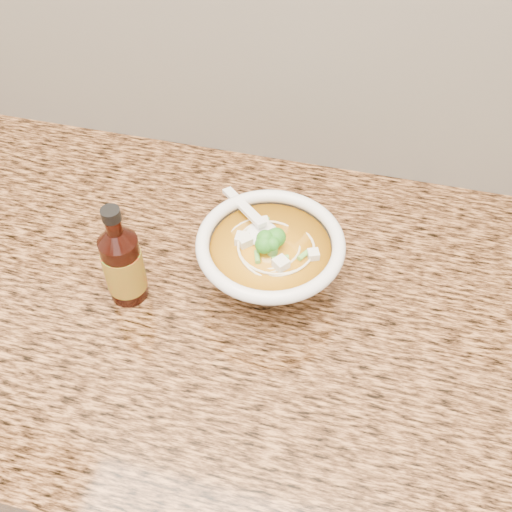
# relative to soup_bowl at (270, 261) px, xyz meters

# --- Properties ---
(cabinet) EXTENTS (4.00, 0.65, 0.86)m
(cabinet) POSITION_rel_soup_bowl_xyz_m (-0.10, -0.04, -0.52)
(cabinet) COLOR black
(cabinet) RESTS_ON ground
(counter_slab) EXTENTS (4.00, 0.68, 0.04)m
(counter_slab) POSITION_rel_soup_bowl_xyz_m (-0.10, -0.04, -0.07)
(counter_slab) COLOR #A66C3C
(counter_slab) RESTS_ON cabinet
(soup_bowl) EXTENTS (0.20, 0.20, 0.11)m
(soup_bowl) POSITION_rel_soup_bowl_xyz_m (0.00, 0.00, 0.00)
(soup_bowl) COLOR white
(soup_bowl) RESTS_ON counter_slab
(hot_sauce_bottle) EXTENTS (0.07, 0.07, 0.17)m
(hot_sauce_bottle) POSITION_rel_soup_bowl_xyz_m (-0.19, -0.07, 0.02)
(hot_sauce_bottle) COLOR #330D06
(hot_sauce_bottle) RESTS_ON counter_slab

